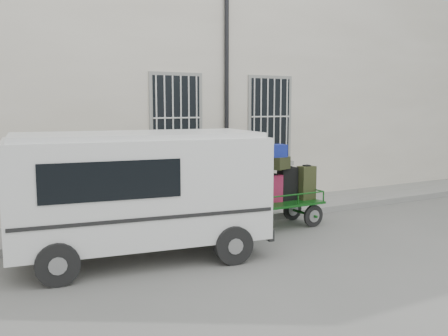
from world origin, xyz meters
TOP-DOWN VIEW (x-y plane):
  - ground at (0.00, 0.00)m, footprint 80.00×80.00m
  - building at (0.00, 5.50)m, footprint 24.00×5.15m
  - sidewalk at (0.00, 2.20)m, footprint 24.00×1.70m
  - luggage_cart at (0.79, 0.78)m, footprint 2.56×0.99m
  - van at (-2.40, 0.13)m, footprint 4.58×2.47m

SIDE VIEW (x-z plane):
  - ground at x=0.00m, z-range 0.00..0.00m
  - sidewalk at x=0.00m, z-range 0.00..0.15m
  - luggage_cart at x=0.79m, z-range 0.01..1.84m
  - van at x=-2.40m, z-range 0.16..2.36m
  - building at x=0.00m, z-range 0.00..6.00m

